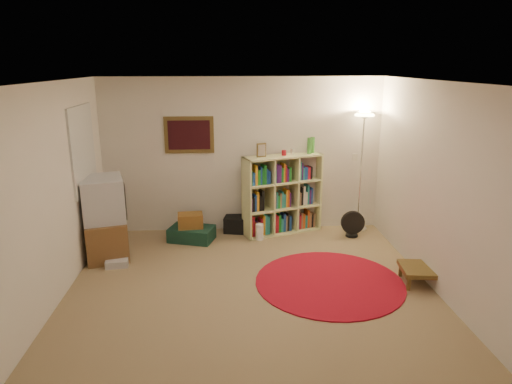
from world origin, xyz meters
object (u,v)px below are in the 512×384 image
(floor_lamp, at_px, (363,132))
(bookshelf, at_px, (281,196))
(floor_fan, at_px, (353,224))
(tv_stand, at_px, (105,219))
(suitcase, at_px, (192,234))
(side_table, at_px, (421,270))

(floor_lamp, bearing_deg, bookshelf, -179.04)
(bookshelf, distance_m, floor_fan, 1.23)
(floor_lamp, bearing_deg, tv_stand, -168.24)
(tv_stand, xyz_separation_m, suitcase, (1.17, 0.51, -0.45))
(bookshelf, relative_size, suitcase, 2.01)
(suitcase, bearing_deg, tv_stand, -139.38)
(floor_lamp, relative_size, suitcase, 2.57)
(floor_fan, bearing_deg, bookshelf, 166.30)
(floor_lamp, distance_m, floor_fan, 1.47)
(bookshelf, distance_m, tv_stand, 2.74)
(suitcase, bearing_deg, bookshelf, 28.39)
(tv_stand, bearing_deg, floor_fan, -8.73)
(bookshelf, distance_m, floor_lamp, 1.65)
(floor_fan, relative_size, side_table, 0.79)
(tv_stand, relative_size, suitcase, 1.52)
(floor_fan, height_order, tv_stand, tv_stand)
(floor_lamp, bearing_deg, side_table, -83.19)
(tv_stand, bearing_deg, bookshelf, 0.76)
(suitcase, relative_size, side_table, 1.42)
(floor_fan, xyz_separation_m, tv_stand, (-3.74, -0.49, 0.35))
(floor_fan, distance_m, tv_stand, 3.79)
(bookshelf, height_order, floor_lamp, floor_lamp)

